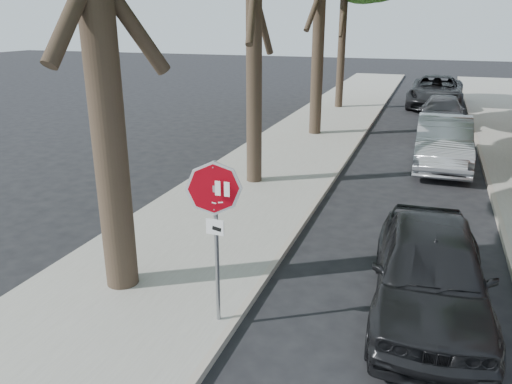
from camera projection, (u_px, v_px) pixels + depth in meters
ground at (260, 334)px, 7.73m from camera, size 120.00×120.00×0.00m
sidewalk_left at (300, 145)px, 19.19m from camera, size 4.00×55.00×0.12m
curb_left at (354, 149)px, 18.54m from camera, size 0.12×55.00×0.13m
curb_right at (482, 159)px, 17.16m from camera, size 0.12×55.00×0.13m
stop_sign at (215, 212)px, 7.29m from camera, size 0.76×0.34×2.61m
car_a at (430, 271)px, 8.06m from camera, size 2.07×4.60×1.54m
car_b at (443, 142)px, 16.38m from camera, size 1.75×4.88×1.60m
car_c at (442, 112)px, 22.54m from camera, size 1.89×4.58×1.33m
car_d at (436, 91)px, 27.62m from camera, size 2.98×6.18×1.70m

